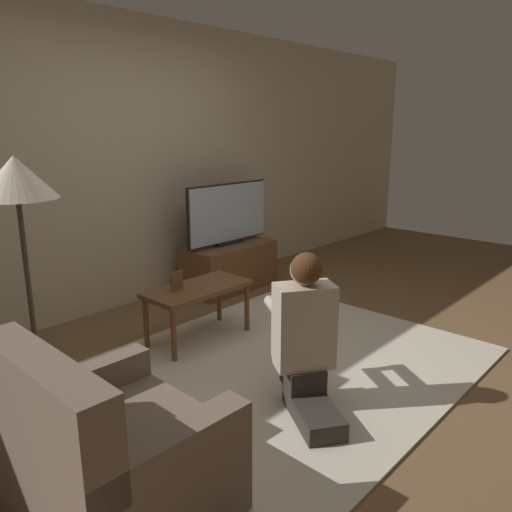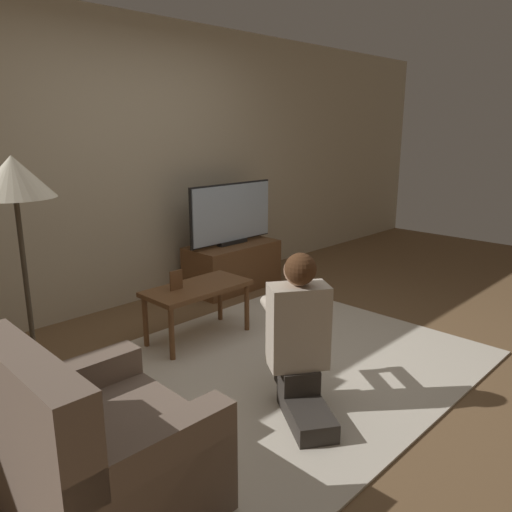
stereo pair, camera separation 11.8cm
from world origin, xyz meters
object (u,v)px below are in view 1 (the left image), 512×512
at_px(tv, 228,214).
at_px(person_kneeling, 305,335).
at_px(coffee_table, 198,294).
at_px(floor_lamp, 17,191).
at_px(armchair, 112,457).

bearing_deg(tv, person_kneeling, -123.80).
bearing_deg(tv, coffee_table, -144.79).
height_order(floor_lamp, person_kneeling, floor_lamp).
bearing_deg(armchair, tv, -52.42).
height_order(armchair, person_kneeling, person_kneeling).
xyz_separation_m(tv, person_kneeling, (-1.32, -1.97, -0.32)).
distance_m(tv, armchair, 3.20).
relative_size(coffee_table, person_kneeling, 0.88).
xyz_separation_m(floor_lamp, armchair, (-0.21, -1.15, -1.01)).
bearing_deg(armchair, coffee_table, -51.58).
height_order(tv, armchair, tv).
xyz_separation_m(tv, armchair, (-2.54, -1.87, -0.51)).
bearing_deg(coffee_table, armchair, -142.82).
distance_m(coffee_table, armchair, 1.82).
bearing_deg(person_kneeling, coffee_table, -66.78).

